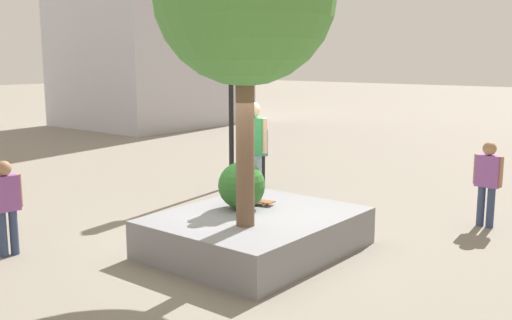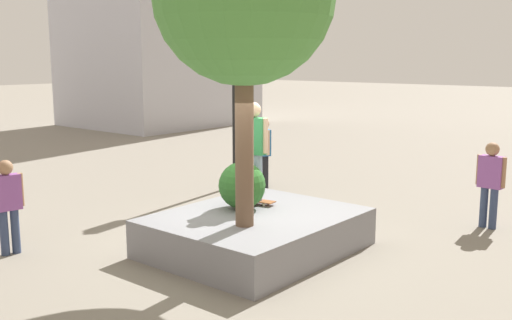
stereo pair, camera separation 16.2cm
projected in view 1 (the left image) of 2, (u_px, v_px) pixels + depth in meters
name	position (u px, v px, depth m)	size (l,w,h in m)	color
ground_plane	(235.00, 250.00, 9.83)	(120.00, 120.00, 0.00)	gray
planter_ledge	(256.00, 232.00, 9.76)	(3.24, 2.65, 0.62)	gray
boxwood_shrub	(242.00, 185.00, 10.00)	(0.80, 0.80, 0.80)	#2D6628
skateboard	(253.00, 200.00, 10.40)	(0.33, 0.82, 0.07)	brown
skateboarder	(253.00, 144.00, 10.22)	(0.26, 0.58, 1.71)	#8C9EB7
traffic_light_corner	(231.00, 53.00, 14.15)	(0.37, 0.36, 4.79)	black
passerby_with_bag	(488.00, 178.00, 11.04)	(0.25, 0.55, 1.62)	navy
pedestrian_crossing	(261.00, 148.00, 14.39)	(0.40, 0.52, 1.71)	black
bystander_watching	(6.00, 201.00, 9.42)	(0.52, 0.24, 1.55)	navy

